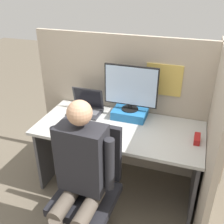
{
  "coord_description": "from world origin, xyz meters",
  "views": [
    {
      "loc": [
        0.61,
        -1.65,
        2.01
      ],
      "look_at": [
        -0.01,
        0.18,
        0.98
      ],
      "focal_mm": 42.0,
      "sensor_mm": 36.0,
      "label": 1
    }
  ],
  "objects_px": {
    "monitor": "(131,87)",
    "carrot_toy": "(109,141)",
    "person": "(80,175)",
    "laptop": "(86,108)",
    "stapler": "(197,139)",
    "office_chair": "(89,184)",
    "paper_box": "(130,113)"
  },
  "relations": [
    {
      "from": "monitor",
      "to": "carrot_toy",
      "type": "bearing_deg",
      "value": -94.44
    },
    {
      "from": "carrot_toy",
      "to": "person",
      "type": "bearing_deg",
      "value": -97.45
    },
    {
      "from": "laptop",
      "to": "carrot_toy",
      "type": "relative_size",
      "value": 2.05
    },
    {
      "from": "monitor",
      "to": "stapler",
      "type": "height_order",
      "value": "monitor"
    },
    {
      "from": "office_chair",
      "to": "person",
      "type": "bearing_deg",
      "value": -87.87
    },
    {
      "from": "laptop",
      "to": "office_chair",
      "type": "relative_size",
      "value": 0.33
    },
    {
      "from": "paper_box",
      "to": "laptop",
      "type": "relative_size",
      "value": 1.0
    },
    {
      "from": "carrot_toy",
      "to": "person",
      "type": "height_order",
      "value": "person"
    },
    {
      "from": "monitor",
      "to": "person",
      "type": "height_order",
      "value": "person"
    },
    {
      "from": "monitor",
      "to": "office_chair",
      "type": "distance_m",
      "value": 0.97
    },
    {
      "from": "paper_box",
      "to": "carrot_toy",
      "type": "height_order",
      "value": "paper_box"
    },
    {
      "from": "paper_box",
      "to": "laptop",
      "type": "height_order",
      "value": "laptop"
    },
    {
      "from": "paper_box",
      "to": "monitor",
      "type": "height_order",
      "value": "monitor"
    },
    {
      "from": "monitor",
      "to": "carrot_toy",
      "type": "xyz_separation_m",
      "value": [
        -0.04,
        -0.51,
        -0.3
      ]
    },
    {
      "from": "paper_box",
      "to": "person",
      "type": "bearing_deg",
      "value": -95.89
    },
    {
      "from": "monitor",
      "to": "laptop",
      "type": "distance_m",
      "value": 0.53
    },
    {
      "from": "person",
      "to": "laptop",
      "type": "bearing_deg",
      "value": 111.13
    },
    {
      "from": "laptop",
      "to": "carrot_toy",
      "type": "xyz_separation_m",
      "value": [
        0.42,
        -0.46,
        -0.03
      ]
    },
    {
      "from": "paper_box",
      "to": "office_chair",
      "type": "height_order",
      "value": "office_chair"
    },
    {
      "from": "office_chair",
      "to": "person",
      "type": "distance_m",
      "value": 0.28
    },
    {
      "from": "laptop",
      "to": "stapler",
      "type": "relative_size",
      "value": 2.33
    },
    {
      "from": "monitor",
      "to": "stapler",
      "type": "distance_m",
      "value": 0.76
    },
    {
      "from": "paper_box",
      "to": "stapler",
      "type": "relative_size",
      "value": 2.33
    },
    {
      "from": "paper_box",
      "to": "carrot_toy",
      "type": "xyz_separation_m",
      "value": [
        -0.04,
        -0.51,
        -0.02
      ]
    },
    {
      "from": "stapler",
      "to": "office_chair",
      "type": "height_order",
      "value": "office_chair"
    },
    {
      "from": "stapler",
      "to": "office_chair",
      "type": "xyz_separation_m",
      "value": [
        -0.77,
        -0.57,
        -0.24
      ]
    },
    {
      "from": "monitor",
      "to": "office_chair",
      "type": "xyz_separation_m",
      "value": [
        -0.11,
        -0.81,
        -0.53
      ]
    },
    {
      "from": "monitor",
      "to": "stapler",
      "type": "relative_size",
      "value": 3.68
    },
    {
      "from": "person",
      "to": "carrot_toy",
      "type": "bearing_deg",
      "value": 82.55
    },
    {
      "from": "monitor",
      "to": "stapler",
      "type": "bearing_deg",
      "value": -19.91
    },
    {
      "from": "laptop",
      "to": "person",
      "type": "bearing_deg",
      "value": -68.87
    },
    {
      "from": "paper_box",
      "to": "stapler",
      "type": "height_order",
      "value": "paper_box"
    }
  ]
}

